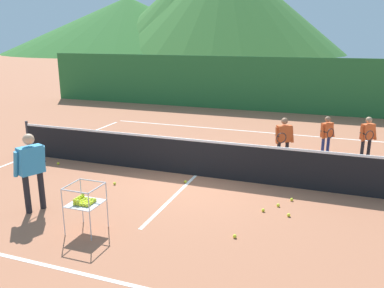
% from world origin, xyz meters
% --- Properties ---
extents(ground_plane, '(120.00, 120.00, 0.00)m').
position_xyz_m(ground_plane, '(0.00, 0.00, 0.00)').
color(ground_plane, '#A86647').
extents(line_baseline_near, '(10.60, 0.08, 0.01)m').
position_xyz_m(line_baseline_near, '(0.00, -4.71, 0.00)').
color(line_baseline_near, white).
rests_on(line_baseline_near, ground).
extents(line_baseline_far, '(10.60, 0.08, 0.01)m').
position_xyz_m(line_baseline_far, '(0.00, 5.32, 0.00)').
color(line_baseline_far, white).
rests_on(line_baseline_far, ground).
extents(line_sideline_west, '(0.08, 10.03, 0.01)m').
position_xyz_m(line_sideline_west, '(-5.30, 0.00, 0.00)').
color(line_sideline_west, white).
rests_on(line_sideline_west, ground).
extents(line_service_center, '(0.08, 6.27, 0.01)m').
position_xyz_m(line_service_center, '(0.00, 0.00, 0.00)').
color(line_service_center, white).
rests_on(line_service_center, ground).
extents(tennis_net, '(10.79, 0.08, 1.05)m').
position_xyz_m(tennis_net, '(0.00, 0.00, 0.50)').
color(tennis_net, '#333338').
rests_on(tennis_net, ground).
extents(instructor, '(0.48, 0.82, 1.64)m').
position_xyz_m(instructor, '(-2.42, -3.10, 0.98)').
color(instructor, black).
rests_on(instructor, ground).
extents(student_0, '(0.53, 0.66, 1.34)m').
position_xyz_m(student_0, '(1.98, 1.68, 0.81)').
color(student_0, black).
rests_on(student_0, ground).
extents(student_1, '(0.43, 0.68, 1.22)m').
position_xyz_m(student_1, '(3.08, 2.90, 0.74)').
color(student_1, navy).
rests_on(student_1, ground).
extents(student_2, '(0.49, 0.67, 1.29)m').
position_xyz_m(student_2, '(4.18, 2.87, 0.78)').
color(student_2, black).
rests_on(student_2, ground).
extents(ball_cart, '(0.58, 0.58, 0.90)m').
position_xyz_m(ball_cart, '(-0.91, -3.52, 0.59)').
color(ball_cart, '#B7B7BC').
rests_on(ball_cart, ground).
extents(tennis_ball_0, '(0.07, 0.07, 0.07)m').
position_xyz_m(tennis_ball_0, '(-3.61, -1.63, 0.03)').
color(tennis_ball_0, yellow).
rests_on(tennis_ball_0, ground).
extents(tennis_ball_1, '(0.07, 0.07, 0.07)m').
position_xyz_m(tennis_ball_1, '(2.52, -0.81, 0.03)').
color(tennis_ball_1, yellow).
rests_on(tennis_ball_1, ground).
extents(tennis_ball_2, '(0.07, 0.07, 0.07)m').
position_xyz_m(tennis_ball_2, '(-3.22, -2.05, 0.03)').
color(tennis_ball_2, yellow).
rests_on(tennis_ball_2, ground).
extents(tennis_ball_3, '(0.07, 0.07, 0.07)m').
position_xyz_m(tennis_ball_3, '(-1.64, -1.29, 0.03)').
color(tennis_ball_3, yellow).
rests_on(tennis_ball_3, ground).
extents(tennis_ball_5, '(0.07, 0.07, 0.07)m').
position_xyz_m(tennis_ball_5, '(2.29, -1.21, 0.03)').
color(tennis_ball_5, yellow).
rests_on(tennis_ball_5, ground).
extents(tennis_ball_6, '(0.07, 0.07, 0.07)m').
position_xyz_m(tennis_ball_6, '(-0.06, -0.59, 0.03)').
color(tennis_ball_6, yellow).
rests_on(tennis_ball_6, ground).
extents(tennis_ball_7, '(0.07, 0.07, 0.07)m').
position_xyz_m(tennis_ball_7, '(2.55, -1.63, 0.03)').
color(tennis_ball_7, yellow).
rests_on(tennis_ball_7, ground).
extents(tennis_ball_8, '(0.07, 0.07, 0.07)m').
position_xyz_m(tennis_ball_8, '(-3.94, -0.47, 0.03)').
color(tennis_ball_8, yellow).
rests_on(tennis_ball_8, ground).
extents(tennis_ball_9, '(0.07, 0.07, 0.07)m').
position_xyz_m(tennis_ball_9, '(1.75, -2.84, 0.03)').
color(tennis_ball_9, yellow).
rests_on(tennis_ball_9, ground).
extents(tennis_ball_10, '(0.07, 0.07, 0.07)m').
position_xyz_m(tennis_ball_10, '(2.03, -1.57, 0.03)').
color(tennis_ball_10, yellow).
rests_on(tennis_ball_10, ground).
extents(windscreen_fence, '(23.31, 0.08, 2.57)m').
position_xyz_m(windscreen_fence, '(0.00, 9.62, 1.28)').
color(windscreen_fence, '#286B33').
rests_on(windscreen_fence, ground).
extents(hill_0, '(39.22, 39.22, 17.14)m').
position_xyz_m(hill_0, '(-24.70, 69.45, 8.57)').
color(hill_0, '#38702D').
rests_on(hill_0, ground).
extents(hill_1, '(47.57, 47.57, 19.24)m').
position_xyz_m(hill_1, '(-19.04, 70.73, 9.62)').
color(hill_1, '#38702D').
rests_on(hill_1, ground).
extents(hill_2, '(52.21, 52.21, 11.48)m').
position_xyz_m(hill_2, '(-40.00, 69.60, 5.74)').
color(hill_2, '#2D6628').
rests_on(hill_2, ground).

